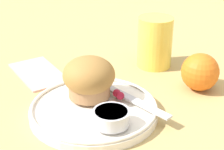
{
  "coord_description": "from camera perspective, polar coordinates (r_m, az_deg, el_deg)",
  "views": [
    {
      "loc": [
        0.48,
        -0.28,
        0.35
      ],
      "look_at": [
        -0.03,
        0.04,
        0.06
      ],
      "focal_mm": 60.0,
      "sensor_mm": 36.0,
      "label": 1
    }
  ],
  "objects": [
    {
      "name": "cream_ramekin",
      "position": [
        0.59,
        -0.12,
        -6.36
      ],
      "size": [
        0.06,
        0.06,
        0.02
      ],
      "color": "silver",
      "rests_on": "plate"
    },
    {
      "name": "juice_glass",
      "position": [
        0.82,
        6.55,
        5.01
      ],
      "size": [
        0.08,
        0.08,
        0.11
      ],
      "color": "#EAD14C",
      "rests_on": "ground_plane"
    },
    {
      "name": "ground_plane",
      "position": [
        0.65,
        -1.62,
        -6.16
      ],
      "size": [
        3.0,
        3.0,
        0.0
      ],
      "primitive_type": "plane",
      "color": "tan"
    },
    {
      "name": "plate",
      "position": [
        0.65,
        -2.78,
        -5.28
      ],
      "size": [
        0.22,
        0.22,
        0.02
      ],
      "color": "silver",
      "rests_on": "ground_plane"
    },
    {
      "name": "butter_knife",
      "position": [
        0.67,
        2.18,
        -3.24
      ],
      "size": [
        0.19,
        0.05,
        0.0
      ],
      "rotation": [
        0.0,
        0.0,
        0.2
      ],
      "color": "#B7B7BC",
      "rests_on": "plate"
    },
    {
      "name": "berry_pair",
      "position": [
        0.66,
        1.05,
        -3.03
      ],
      "size": [
        0.03,
        0.01,
        0.01
      ],
      "color": "maroon",
      "rests_on": "plate"
    },
    {
      "name": "orange_fruit",
      "position": [
        0.74,
        13.28,
        0.46
      ],
      "size": [
        0.07,
        0.07,
        0.07
      ],
      "color": "orange",
      "rests_on": "ground_plane"
    },
    {
      "name": "muffin",
      "position": [
        0.66,
        -3.35,
        -0.41
      ],
      "size": [
        0.09,
        0.09,
        0.07
      ],
      "color": "#9E7047",
      "rests_on": "plate"
    },
    {
      "name": "folded_napkin",
      "position": [
        0.81,
        -11.15,
        0.43
      ],
      "size": [
        0.15,
        0.08,
        0.01
      ],
      "color": "#D19E93",
      "rests_on": "ground_plane"
    }
  ]
}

